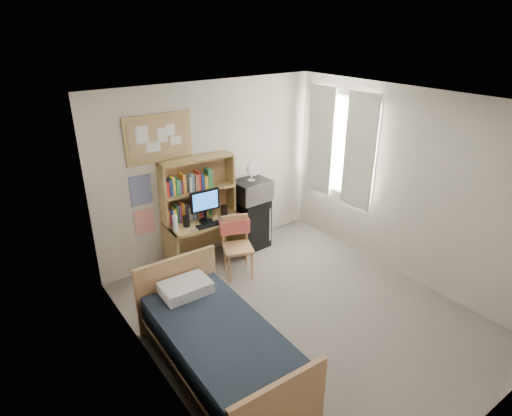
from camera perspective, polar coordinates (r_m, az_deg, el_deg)
floor at (r=5.49m, az=6.10°, el=-14.10°), size 3.60×4.20×0.02m
ceiling at (r=4.40m, az=7.61°, el=13.78°), size 3.60×4.20×0.02m
wall_back at (r=6.38m, az=-6.01°, el=4.95°), size 3.60×0.04×2.60m
wall_front at (r=3.77m, az=29.26°, el=-12.73°), size 3.60×0.04×2.60m
wall_left at (r=3.94m, az=-13.21°, el=-8.29°), size 0.04×4.20×2.60m
wall_right at (r=6.08m, az=19.46°, el=2.71°), size 0.04×4.20×2.60m
window_unit at (r=6.66m, az=11.20°, el=8.15°), size 0.10×1.40×1.70m
curtain_left at (r=6.38m, az=13.61°, el=7.25°), size 0.04×0.55×1.70m
curtain_right at (r=6.91m, az=8.61°, el=8.90°), size 0.04×0.55×1.70m
bulletin_board at (r=5.86m, az=-12.87°, el=9.10°), size 0.94×0.03×0.64m
poster_wave at (r=5.95m, az=-15.11°, el=2.30°), size 0.30×0.01×0.42m
poster_japan at (r=6.13m, az=-14.65°, el=-1.78°), size 0.28×0.01×0.36m
desk at (r=6.37m, az=-6.78°, el=-4.44°), size 1.15×0.62×0.70m
desk_chair at (r=6.00m, az=-2.43°, el=-5.30°), size 0.56×0.56×0.86m
mini_fridge at (r=6.78m, az=-0.69°, el=-1.95°), size 0.49×0.49×0.80m
bed at (r=4.61m, az=-4.79°, el=-18.30°), size 1.01×1.96×0.53m
hutch at (r=6.16m, az=-7.76°, el=2.66°), size 1.11×0.34×0.89m
monitor at (r=6.07m, az=-6.79°, el=0.19°), size 0.44×0.06×0.47m
keyboard at (r=6.05m, az=-6.10°, el=-2.20°), size 0.41×0.15×0.02m
speaker_left at (r=6.02m, az=-9.27°, el=-1.75°), size 0.07×0.07×0.17m
speaker_right at (r=6.25m, az=-4.27°, el=-0.42°), size 0.08×0.08×0.18m
water_bottle at (r=5.91m, az=-10.72°, el=-2.02°), size 0.07×0.07×0.23m
hoodie at (r=6.07m, az=-2.88°, el=-2.45°), size 0.45×0.27×0.20m
microwave at (r=6.54m, az=-0.60°, el=2.38°), size 0.56×0.43×0.31m
desk_fan at (r=6.44m, az=-0.61°, el=4.90°), size 0.25×0.25×0.30m
pillow at (r=4.94m, az=-9.37°, el=-10.44°), size 0.55×0.39×0.13m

